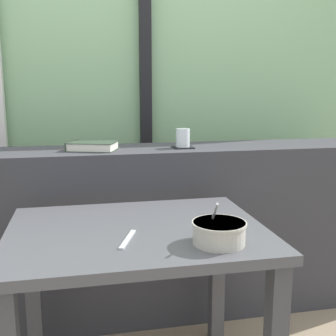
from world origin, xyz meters
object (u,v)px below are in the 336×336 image
at_px(soup_bowl, 219,233).
at_px(fork_utensil, 128,239).
at_px(juice_glass, 183,139).
at_px(closed_book, 92,146).
at_px(breakfast_table, 137,260).
at_px(coaster_square, 183,147).

bearing_deg(soup_bowl, fork_utensil, 162.29).
distance_m(juice_glass, closed_book, 0.44).
relative_size(closed_book, soup_bowl, 1.46).
relative_size(closed_book, fork_utensil, 1.52).
relative_size(breakfast_table, fork_utensil, 5.33).
distance_m(coaster_square, fork_utensil, 0.81).
relative_size(breakfast_table, coaster_square, 9.07).
xyz_separation_m(coaster_square, closed_book, (-0.44, 0.01, 0.02)).
height_order(coaster_square, juice_glass, juice_glass).
bearing_deg(closed_book, juice_glass, -1.63).
bearing_deg(breakfast_table, coaster_square, 62.27).
xyz_separation_m(breakfast_table, fork_utensil, (-0.05, -0.11, 0.12)).
distance_m(coaster_square, closed_book, 0.44).
xyz_separation_m(breakfast_table, juice_glass, (0.31, 0.59, 0.36)).
distance_m(closed_book, soup_bowl, 0.90).
bearing_deg(soup_bowl, juice_glass, 84.66).
relative_size(breakfast_table, closed_book, 3.50).
height_order(breakfast_table, fork_utensil, fork_utensil).
xyz_separation_m(juice_glass, closed_book, (-0.44, 0.01, -0.02)).
bearing_deg(closed_book, soup_bowl, -65.46).
xyz_separation_m(breakfast_table, coaster_square, (0.31, 0.59, 0.32)).
xyz_separation_m(coaster_square, soup_bowl, (-0.07, -0.79, -0.16)).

